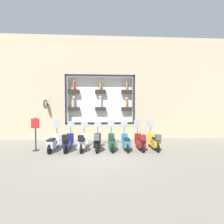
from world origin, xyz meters
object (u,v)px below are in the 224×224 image
Objects in this scene: scooter_yellow_0 at (155,141)px; scooter_navy_6 at (68,142)px; scooter_teal_2 at (126,142)px; shop_sign_post at (36,133)px; scooter_white_5 at (82,142)px; scooter_green_3 at (112,142)px; scooter_red_1 at (140,142)px; scooter_silver_7 at (53,143)px; scooter_black_4 at (97,142)px.

scooter_navy_6 is (0.01, 4.92, 0.02)m from scooter_yellow_0.
scooter_yellow_0 reaches higher than scooter_teal_2.
scooter_navy_6 is 0.97× the size of shop_sign_post.
scooter_white_5 reaches higher than scooter_teal_2.
scooter_teal_2 is 0.99× the size of scooter_green_3.
scooter_teal_2 is at bearing -88.63° from scooter_white_5.
scooter_red_1 is 5.92m from shop_sign_post.
scooter_teal_2 is 4.10m from scooter_silver_7.
scooter_yellow_0 is 4.92m from scooter_navy_6.
scooter_green_3 reaches higher than scooter_navy_6.
scooter_white_5 is at bearing -90.68° from scooter_navy_6.
scooter_teal_2 is at bearing -90.88° from shop_sign_post.
scooter_white_5 is at bearing 92.35° from scooter_green_3.
scooter_silver_7 is at bearing 87.67° from scooter_white_5.
scooter_red_1 is 3.28m from scooter_white_5.
scooter_teal_2 is (0.06, 0.82, -0.05)m from scooter_red_1.
scooter_red_1 is 1.00× the size of scooter_white_5.
scooter_navy_6 is (0.01, 4.10, 0.02)m from scooter_red_1.
scooter_yellow_0 reaches higher than scooter_white_5.
scooter_green_3 is (0.07, 1.64, -0.03)m from scooter_red_1.
scooter_navy_6 is 0.82m from scooter_silver_7.
scooter_yellow_0 reaches higher than scooter_navy_6.
scooter_teal_2 is at bearing -90.11° from scooter_silver_7.
scooter_red_1 is (-0.00, 0.82, -0.00)m from scooter_yellow_0.
scooter_green_3 reaches higher than scooter_white_5.
scooter_green_3 is at bearing -90.93° from shop_sign_post.
scooter_green_3 is 1.64m from scooter_white_5.
shop_sign_post is at bearing 87.78° from scooter_black_4.
scooter_green_3 is 0.97× the size of shop_sign_post.
scooter_white_5 is 1.64m from scooter_silver_7.
scooter_silver_7 reaches higher than scooter_white_5.
shop_sign_post is at bearing 87.00° from scooter_white_5.
scooter_teal_2 is 0.99× the size of scooter_black_4.
scooter_red_1 is at bearing -90.15° from scooter_navy_6.
scooter_navy_6 is (0.01, 1.64, 0.01)m from scooter_black_4.
scooter_white_5 is 0.97× the size of shop_sign_post.
scooter_teal_2 is 2.46m from scooter_white_5.
scooter_green_3 reaches higher than scooter_black_4.
scooter_yellow_0 is 4.10m from scooter_white_5.
scooter_black_4 is at bearing 89.96° from scooter_yellow_0.
scooter_red_1 is at bearing 90.18° from scooter_yellow_0.
scooter_green_3 is at bearing -87.65° from scooter_white_5.
scooter_silver_7 is at bearing 90.01° from scooter_green_3.
scooter_black_4 is (0.00, 3.28, 0.01)m from scooter_yellow_0.
scooter_teal_2 is at bearing -88.07° from scooter_black_4.
scooter_black_4 is 0.82m from scooter_white_5.
shop_sign_post reaches higher than scooter_yellow_0.
scooter_teal_2 is 3.28m from scooter_navy_6.
shop_sign_post is (0.08, 5.07, 0.60)m from scooter_teal_2.
scooter_teal_2 is at bearing -90.59° from scooter_green_3.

